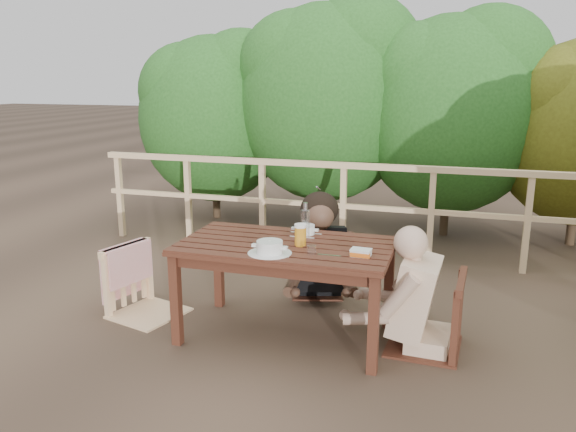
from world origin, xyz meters
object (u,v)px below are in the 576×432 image
(bottle, at_px, (305,221))
(tumbler, at_px, (312,251))
(chair_far, at_px, (318,245))
(diner_right, at_px, (434,250))
(table, at_px, (286,291))
(chair_right, at_px, (428,278))
(woman, at_px, (319,214))
(soup_far, at_px, (305,230))
(soup_near, at_px, (270,248))
(beer_glass, at_px, (300,236))
(chair_left, at_px, (145,253))
(butter_tub, at_px, (361,253))

(bottle, distance_m, tumbler, 0.41)
(chair_far, xyz_separation_m, diner_right, (1.02, -0.80, 0.28))
(table, bearing_deg, tumbler, -38.90)
(table, bearing_deg, chair_right, 5.92)
(table, bearing_deg, woman, 89.61)
(chair_right, bearing_deg, diner_right, 93.06)
(soup_far, xyz_separation_m, bottle, (0.03, -0.10, 0.10))
(woman, distance_m, soup_near, 1.18)
(beer_glass, distance_m, bottle, 0.20)
(chair_right, height_order, beer_glass, chair_right)
(table, distance_m, chair_far, 0.90)
(diner_right, height_order, beer_glass, diner_right)
(diner_right, bearing_deg, woman, 54.25)
(diner_right, bearing_deg, soup_near, 112.09)
(chair_left, xyz_separation_m, soup_far, (1.24, 0.24, 0.22))
(chair_left, height_order, chair_right, chair_right)
(woman, distance_m, tumbler, 1.14)
(butter_tub, bearing_deg, bottle, 150.35)
(diner_right, bearing_deg, butter_tub, 120.03)
(diner_right, distance_m, tumbler, 0.83)
(woman, relative_size, tumbler, 20.02)
(chair_far, bearing_deg, soup_near, -108.53)
(chair_far, bearing_deg, bottle, -99.66)
(diner_right, height_order, tumbler, diner_right)
(beer_glass, relative_size, bottle, 0.60)
(soup_near, bearing_deg, table, 82.92)
(chair_left, xyz_separation_m, chair_right, (2.16, 0.07, 0.00))
(woman, height_order, beer_glass, woman)
(butter_tub, bearing_deg, beer_glass, 169.30)
(bottle, bearing_deg, woman, 96.78)
(tumbler, bearing_deg, soup_far, 110.84)
(diner_right, bearing_deg, table, 98.81)
(woman, bearing_deg, chair_right, 123.73)
(chair_far, relative_size, bottle, 3.15)
(soup_far, xyz_separation_m, tumbler, (0.18, -0.47, -0.01))
(soup_near, bearing_deg, chair_right, 19.55)
(chair_far, relative_size, butter_tub, 6.44)
(tumbler, height_order, butter_tub, tumbler)
(diner_right, height_order, bottle, diner_right)
(chair_far, distance_m, butter_tub, 1.21)
(bottle, bearing_deg, chair_left, -173.50)
(chair_left, bearing_deg, bottle, -68.45)
(table, relative_size, butter_tub, 11.08)
(chair_right, height_order, diner_right, diner_right)
(diner_right, xyz_separation_m, beer_glass, (-0.91, -0.12, 0.06))
(woman, bearing_deg, tumbler, 85.36)
(chair_far, height_order, beer_glass, chair_far)
(diner_right, relative_size, bottle, 5.17)
(woman, relative_size, soup_near, 4.80)
(woman, height_order, soup_near, woman)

